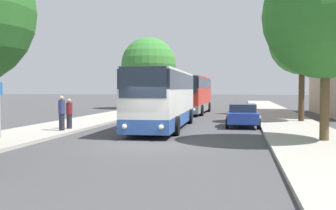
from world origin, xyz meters
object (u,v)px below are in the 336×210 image
Objects in this scene: pedestrian_waiting_far at (69,114)px; tree_right_near at (302,42)px; parked_car_right_near at (243,115)px; tree_right_mid at (326,16)px; bus_middle at (193,94)px; bus_front at (164,98)px; pedestrian_waiting_near at (62,113)px; tree_left_near at (149,65)px.

pedestrian_waiting_far is 0.22× the size of tree_right_near.
parked_car_right_near is at bearing -138.31° from tree_right_near.
tree_right_near is at bearing 86.97° from tree_right_mid.
tree_right_mid reaches higher than bus_middle.
bus_front is 6.09m from pedestrian_waiting_near.
bus_front is 7.06× the size of pedestrian_waiting_far.
pedestrian_waiting_near reaches higher than parked_car_right_near.
tree_left_near is 1.05× the size of tree_right_mid.
tree_left_near is at bearing -62.24° from pedestrian_waiting_near.
tree_right_mid is (8.19, -19.88, 3.66)m from bus_middle.
pedestrian_waiting_near is at bearing -86.77° from tree_left_near.
tree_right_mid is (-0.56, -10.61, -0.13)m from tree_right_near.
pedestrian_waiting_far is (-0.02, 0.99, -0.11)m from pedestrian_waiting_near.
parked_car_right_near is 7.32m from tree_right_near.
bus_middle is 1.31× the size of tree_left_near.
tree_right_mid is at bearing 115.51° from parked_car_right_near.
pedestrian_waiting_near is 0.24× the size of tree_right_near.
pedestrian_waiting_far is (-4.96, -17.17, -0.88)m from bus_middle.
tree_right_mid reaches higher than parked_car_right_near.
tree_right_mid reaches higher than bus_front.
parked_car_right_near is at bearing -68.88° from bus_middle.
tree_right_mid is at bearing -93.03° from tree_right_near.
bus_middle reaches higher than pedestrian_waiting_near.
bus_front is 3.03× the size of parked_car_right_near.
tree_left_near is 1.08× the size of tree_right_near.
tree_right_near reaches higher than pedestrian_waiting_near.
bus_middle is 18.84m from pedestrian_waiting_near.
parked_car_right_near is 2.33× the size of pedestrian_waiting_far.
bus_middle is at bearing 77.14° from pedestrian_waiting_far.
tree_right_near is (4.05, 3.61, 4.91)m from parked_car_right_near.
pedestrian_waiting_far is 0.21× the size of tree_right_mid.
pedestrian_waiting_near is at bearing -104.13° from bus_middle.
pedestrian_waiting_near is (-4.95, -3.47, -0.73)m from bus_front.
tree_right_mid is at bearing -33.97° from bus_front.
tree_right_mid is (3.49, -7.00, 4.78)m from parked_car_right_near.
bus_middle is 11.22m from tree_left_near.
tree_right_near reaches higher than bus_front.
bus_front is 5.62m from pedestrian_waiting_far.
bus_front is at bearing 29.74° from pedestrian_waiting_far.
pedestrian_waiting_near is 1.11× the size of pedestrian_waiting_far.
tree_left_near is at bearing 128.20° from bus_middle.
tree_right_mid is at bearing -8.36° from pedestrian_waiting_far.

